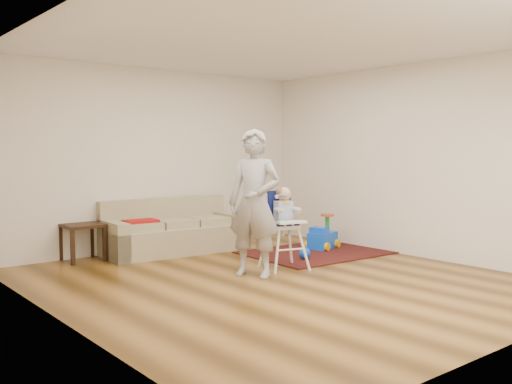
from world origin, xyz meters
TOP-DOWN VIEW (x-y plane):
  - ground at (0.00, 0.00)m, footprint 5.50×5.50m
  - room_envelope at (0.00, 0.53)m, footprint 5.04×5.52m
  - sofa at (-0.02, 2.30)m, footprint 2.06×0.95m
  - side_table at (-1.28, 2.55)m, footprint 0.50×0.50m
  - area_rug at (1.59, 0.96)m, footprint 2.04×1.56m
  - ride_on_toy at (1.88, 1.13)m, footprint 0.55×0.46m
  - toy_ball at (1.08, 0.68)m, footprint 0.16×0.16m
  - high_chair at (0.48, 0.44)m, footprint 0.59×0.59m
  - adult at (-0.06, 0.36)m, footprint 0.67×0.76m

SIDE VIEW (x-z plane):
  - ground at x=0.00m, z-range 0.00..0.00m
  - area_rug at x=1.59m, z-range 0.00..0.02m
  - toy_ball at x=1.08m, z-range 0.02..0.17m
  - side_table at x=-1.28m, z-range 0.00..0.50m
  - ride_on_toy at x=1.88m, z-range 0.02..0.53m
  - sofa at x=-0.02m, z-range 0.00..0.78m
  - high_chair at x=0.48m, z-range -0.02..1.03m
  - adult at x=-0.06m, z-range 0.00..1.75m
  - room_envelope at x=0.00m, z-range 0.52..3.24m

